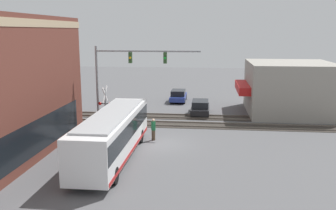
{
  "coord_description": "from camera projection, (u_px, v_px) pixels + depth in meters",
  "views": [
    {
      "loc": [
        -26.9,
        -3.45,
        8.38
      ],
      "look_at": [
        3.03,
        -0.13,
        2.41
      ],
      "focal_mm": 40.0,
      "sensor_mm": 36.0,
      "label": 1
    }
  ],
  "objects": [
    {
      "name": "pedestrian_at_crossing",
      "position": [
        107.0,
        120.0,
        32.21
      ],
      "size": [
        0.34,
        0.34,
        1.62
      ],
      "color": "#473828",
      "rests_on": "ground"
    },
    {
      "name": "parked_car_black",
      "position": [
        200.0,
        108.0,
        38.19
      ],
      "size": [
        4.7,
        1.82,
        1.46
      ],
      "color": "black",
      "rests_on": "ground"
    },
    {
      "name": "rail_track_far",
      "position": [
        174.0,
        116.0,
        37.19
      ],
      "size": [
        2.6,
        60.0,
        0.15
      ],
      "color": "#332D28",
      "rests_on": "ground"
    },
    {
      "name": "shop_building",
      "position": [
        289.0,
        88.0,
        38.48
      ],
      "size": [
        9.19,
        9.52,
        5.25
      ],
      "color": "gray",
      "rests_on": "ground"
    },
    {
      "name": "city_bus",
      "position": [
        113.0,
        134.0,
        24.67
      ],
      "size": [
        11.96,
        2.59,
        3.12
      ],
      "color": "white",
      "rests_on": "ground"
    },
    {
      "name": "parked_car_blue",
      "position": [
        178.0,
        96.0,
        45.07
      ],
      "size": [
        4.35,
        1.82,
        1.43
      ],
      "color": "navy",
      "rests_on": "ground"
    },
    {
      "name": "crossing_signal",
      "position": [
        105.0,
        104.0,
        31.87
      ],
      "size": [
        1.41,
        1.18,
        3.81
      ],
      "color": "gray",
      "rests_on": "ground"
    },
    {
      "name": "ground_plane",
      "position": [
        162.0,
        144.0,
        28.23
      ],
      "size": [
        120.0,
        120.0,
        0.0
      ],
      "primitive_type": "plane",
      "color": "#565659"
    },
    {
      "name": "rail_track_near",
      "position": [
        170.0,
        124.0,
        34.07
      ],
      "size": [
        2.6,
        60.0,
        0.15
      ],
      "color": "#332D28",
      "rests_on": "ground"
    },
    {
      "name": "pedestrian_near_bus",
      "position": [
        153.0,
        129.0,
        29.04
      ],
      "size": [
        0.34,
        0.34,
        1.71
      ],
      "color": "#473828",
      "rests_on": "ground"
    },
    {
      "name": "traffic_signal_gantry",
      "position": [
        126.0,
        69.0,
        31.15
      ],
      "size": [
        0.42,
        8.81,
        7.16
      ],
      "color": "gray",
      "rests_on": "ground"
    }
  ]
}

